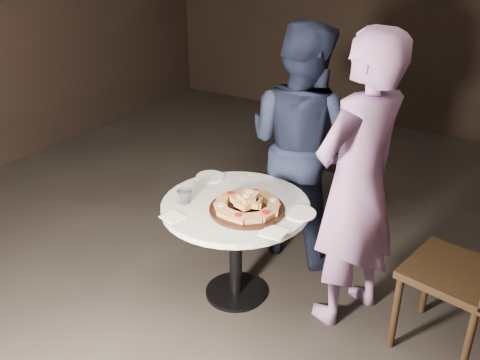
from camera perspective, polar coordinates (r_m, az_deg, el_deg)
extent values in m
plane|color=black|center=(3.40, 0.69, -12.55)|extent=(7.00, 7.00, 0.00)
cylinder|color=black|center=(3.44, -0.44, -11.81)|extent=(0.39, 0.39, 0.03)
cylinder|color=black|center=(3.26, -0.46, -7.51)|extent=(0.08, 0.08, 0.60)
cylinder|color=silver|center=(3.10, -0.48, -2.79)|extent=(0.88, 0.88, 0.03)
cylinder|color=black|center=(3.01, 0.76, -3.14)|extent=(0.45, 0.45, 0.02)
cube|color=#AA7742|center=(2.90, 2.70, -3.78)|extent=(0.08, 0.10, 0.04)
cylinder|color=#AD0D15|center=(2.89, 2.71, -3.46)|extent=(0.05, 0.05, 0.01)
cube|color=#AA7742|center=(2.96, 3.49, -3.16)|extent=(0.10, 0.11, 0.04)
cube|color=#AA7742|center=(3.02, 3.51, -2.45)|extent=(0.11, 0.11, 0.04)
cylinder|color=beige|center=(3.02, 3.52, -2.14)|extent=(0.06, 0.06, 0.01)
cube|color=#AA7742|center=(3.08, 2.83, -1.84)|extent=(0.11, 0.10, 0.04)
cube|color=#AA7742|center=(3.12, 1.63, -1.47)|extent=(0.10, 0.08, 0.04)
cylinder|color=#AD0D15|center=(3.11, 1.64, -1.16)|extent=(0.05, 0.05, 0.01)
cube|color=#AA7742|center=(3.12, 0.23, -1.42)|extent=(0.11, 0.11, 0.04)
cube|color=#AA7742|center=(3.09, -1.04, -1.71)|extent=(0.10, 0.11, 0.04)
cylinder|color=#AD0D15|center=(3.08, -1.05, -1.39)|extent=(0.06, 0.06, 0.01)
cube|color=#AA7742|center=(3.04, -1.88, -2.26)|extent=(0.10, 0.11, 0.04)
cube|color=#AA7742|center=(2.97, -2.03, -2.97)|extent=(0.11, 0.11, 0.04)
cylinder|color=beige|center=(2.96, -2.03, -2.65)|extent=(0.06, 0.06, 0.01)
cube|color=#AA7742|center=(2.91, -1.42, -3.63)|extent=(0.10, 0.08, 0.04)
cube|color=#AA7742|center=(2.87, -0.17, -4.06)|extent=(0.09, 0.07, 0.04)
cylinder|color=#AD0D15|center=(2.86, -0.17, -3.73)|extent=(0.04, 0.04, 0.01)
cube|color=#AA7742|center=(2.87, 1.35, -4.12)|extent=(0.11, 0.11, 0.04)
cube|color=#AA7742|center=(2.96, 1.60, -2.43)|extent=(0.08, 0.10, 0.04)
cylinder|color=#2D6B1E|center=(2.95, 1.61, -2.10)|extent=(0.05, 0.05, 0.01)
cube|color=#AA7742|center=(3.02, 1.16, -1.84)|extent=(0.10, 0.11, 0.04)
cylinder|color=beige|center=(3.01, 1.17, -1.52)|extent=(0.06, 0.06, 0.01)
cube|color=#AA7742|center=(3.00, -0.05, -2.04)|extent=(0.11, 0.11, 0.04)
cylinder|color=orange|center=(2.99, -0.05, -1.72)|extent=(0.06, 0.06, 0.01)
cube|color=#AA7742|center=(2.94, 0.37, -2.63)|extent=(0.11, 0.09, 0.03)
cylinder|color=#AD0D15|center=(2.93, 0.37, -2.30)|extent=(0.05, 0.05, 0.01)
cube|color=#AA7742|center=(2.96, 1.60, -2.43)|extent=(0.11, 0.11, 0.04)
cylinder|color=#2D6B1E|center=(2.95, 1.61, -2.10)|extent=(0.06, 0.06, 0.01)
cube|color=#AA7742|center=(2.94, 0.69, -2.00)|extent=(0.11, 0.10, 0.04)
cylinder|color=beige|center=(2.93, 0.69, -1.67)|extent=(0.06, 0.06, 0.01)
cube|color=#AA7742|center=(2.98, 1.10, -1.61)|extent=(0.09, 0.08, 0.04)
cylinder|color=beige|center=(2.97, 1.10, -1.28)|extent=(0.04, 0.04, 0.01)
cylinder|color=white|center=(3.39, -3.22, 0.35)|extent=(0.18, 0.18, 0.01)
cylinder|color=white|center=(3.00, 6.41, -3.51)|extent=(0.23, 0.23, 0.01)
imported|color=silver|center=(3.09, -5.93, -1.77)|extent=(0.11, 0.11, 0.08)
cube|color=white|center=(2.97, -7.20, -3.90)|extent=(0.13, 0.13, 0.01)
cube|color=white|center=(2.81, 3.65, -5.60)|extent=(0.13, 0.13, 0.01)
cube|color=black|center=(4.10, 9.46, 2.66)|extent=(0.53, 0.53, 0.05)
cube|color=black|center=(3.79, 8.67, 4.92)|extent=(0.48, 0.09, 0.52)
cylinder|color=black|center=(4.34, 12.60, 0.02)|extent=(0.05, 0.05, 0.52)
cylinder|color=black|center=(4.44, 7.46, 1.05)|extent=(0.05, 0.05, 0.52)
cylinder|color=black|center=(3.98, 11.14, -2.34)|extent=(0.05, 0.05, 0.52)
cylinder|color=black|center=(4.09, 5.58, -1.18)|extent=(0.05, 0.05, 0.52)
cube|color=black|center=(3.01, 21.84, -9.15)|extent=(0.53, 0.53, 0.04)
cylinder|color=black|center=(3.35, 19.37, -9.88)|extent=(0.05, 0.05, 0.48)
cylinder|color=black|center=(3.06, 16.27, -13.26)|extent=(0.05, 0.05, 0.48)
cylinder|color=black|center=(2.96, 23.11, -15.98)|extent=(0.05, 0.05, 0.48)
imported|color=black|center=(3.54, 6.43, 3.93)|extent=(0.86, 0.71, 1.60)
imported|color=#86669E|center=(2.93, 12.35, -0.53)|extent=(0.60, 0.72, 1.68)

